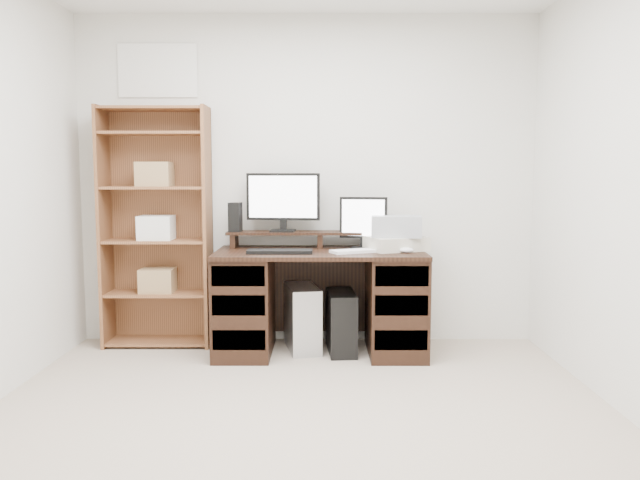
{
  "coord_description": "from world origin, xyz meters",
  "views": [
    {
      "loc": [
        0.11,
        -2.83,
        1.3
      ],
      "look_at": [
        0.1,
        1.43,
        0.85
      ],
      "focal_mm": 35.0,
      "sensor_mm": 36.0,
      "label": 1
    }
  ],
  "objects_px": {
    "desk": "(320,300)",
    "bookshelf": "(157,225)",
    "printer": "(396,243)",
    "monitor_small": "(363,221)",
    "tower_silver": "(302,318)",
    "monitor_wide": "(283,199)",
    "tower_black": "(341,322)"
  },
  "relations": [
    {
      "from": "printer",
      "to": "tower_silver",
      "type": "bearing_deg",
      "value": 153.61
    },
    {
      "from": "tower_silver",
      "to": "tower_black",
      "type": "bearing_deg",
      "value": -25.18
    },
    {
      "from": "desk",
      "to": "printer",
      "type": "xyz_separation_m",
      "value": [
        0.55,
        0.02,
        0.41
      ]
    },
    {
      "from": "tower_black",
      "to": "printer",
      "type": "bearing_deg",
      "value": -1.77
    },
    {
      "from": "monitor_wide",
      "to": "tower_silver",
      "type": "xyz_separation_m",
      "value": [
        0.14,
        -0.12,
        -0.88
      ]
    },
    {
      "from": "desk",
      "to": "monitor_wide",
      "type": "distance_m",
      "value": 0.8
    },
    {
      "from": "monitor_wide",
      "to": "printer",
      "type": "height_order",
      "value": "monitor_wide"
    },
    {
      "from": "monitor_small",
      "to": "printer",
      "type": "bearing_deg",
      "value": -9.16
    },
    {
      "from": "monitor_wide",
      "to": "monitor_small",
      "type": "xyz_separation_m",
      "value": [
        0.6,
        -0.09,
        -0.16
      ]
    },
    {
      "from": "monitor_small",
      "to": "tower_black",
      "type": "distance_m",
      "value": 0.76
    },
    {
      "from": "monitor_small",
      "to": "printer",
      "type": "relative_size",
      "value": 0.96
    },
    {
      "from": "tower_silver",
      "to": "bookshelf",
      "type": "height_order",
      "value": "bookshelf"
    },
    {
      "from": "tower_silver",
      "to": "tower_black",
      "type": "height_order",
      "value": "tower_silver"
    },
    {
      "from": "desk",
      "to": "monitor_wide",
      "type": "relative_size",
      "value": 2.71
    },
    {
      "from": "monitor_small",
      "to": "tower_silver",
      "type": "relative_size",
      "value": 0.8
    },
    {
      "from": "printer",
      "to": "bookshelf",
      "type": "bearing_deg",
      "value": 152.04
    },
    {
      "from": "bookshelf",
      "to": "tower_silver",
      "type": "bearing_deg",
      "value": -7.06
    },
    {
      "from": "monitor_small",
      "to": "bookshelf",
      "type": "relative_size",
      "value": 0.21
    },
    {
      "from": "monitor_wide",
      "to": "printer",
      "type": "xyz_separation_m",
      "value": [
        0.83,
        -0.18,
        -0.31
      ]
    },
    {
      "from": "tower_silver",
      "to": "tower_black",
      "type": "distance_m",
      "value": 0.3
    },
    {
      "from": "printer",
      "to": "bookshelf",
      "type": "height_order",
      "value": "bookshelf"
    },
    {
      "from": "monitor_wide",
      "to": "bookshelf",
      "type": "xyz_separation_m",
      "value": [
        -0.95,
        0.01,
        -0.2
      ]
    },
    {
      "from": "monitor_wide",
      "to": "tower_silver",
      "type": "distance_m",
      "value": 0.9
    },
    {
      "from": "monitor_wide",
      "to": "bookshelf",
      "type": "distance_m",
      "value": 0.97
    },
    {
      "from": "bookshelf",
      "to": "monitor_wide",
      "type": "bearing_deg",
      "value": -0.66
    },
    {
      "from": "printer",
      "to": "tower_silver",
      "type": "xyz_separation_m",
      "value": [
        -0.69,
        0.05,
        -0.56
      ]
    },
    {
      "from": "desk",
      "to": "printer",
      "type": "distance_m",
      "value": 0.69
    },
    {
      "from": "monitor_small",
      "to": "tower_black",
      "type": "height_order",
      "value": "monitor_small"
    },
    {
      "from": "printer",
      "to": "tower_silver",
      "type": "relative_size",
      "value": 0.84
    },
    {
      "from": "desk",
      "to": "monitor_wide",
      "type": "height_order",
      "value": "monitor_wide"
    },
    {
      "from": "desk",
      "to": "bookshelf",
      "type": "height_order",
      "value": "bookshelf"
    },
    {
      "from": "tower_black",
      "to": "monitor_small",
      "type": "bearing_deg",
      "value": 28.78
    }
  ]
}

